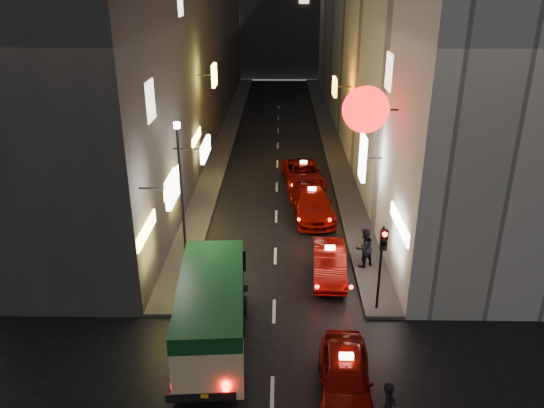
# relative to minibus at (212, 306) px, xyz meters

# --- Properties ---
(building_left) EXTENTS (7.67, 52.00, 18.00)m
(building_left) POSITION_rel_minibus_xyz_m (-5.89, 27.68, 7.33)
(building_left) COLOR #3B3836
(building_left) RESTS_ON ground
(building_right) EXTENTS (8.28, 52.00, 18.00)m
(building_right) POSITION_rel_minibus_xyz_m (10.10, 27.68, 7.33)
(building_right) COLOR beige
(building_right) RESTS_ON ground
(sidewalk_left) EXTENTS (1.50, 52.00, 0.15)m
(sidewalk_left) POSITION_rel_minibus_xyz_m (-2.14, 27.68, -1.59)
(sidewalk_left) COLOR #474542
(sidewalk_left) RESTS_ON ground
(sidewalk_right) EXTENTS (1.50, 52.00, 0.15)m
(sidewalk_right) POSITION_rel_minibus_xyz_m (6.36, 27.68, -1.59)
(sidewalk_right) COLOR #474542
(sidewalk_right) RESTS_ON ground
(minibus) EXTENTS (2.58, 6.28, 2.64)m
(minibus) POSITION_rel_minibus_xyz_m (0.00, 0.00, 0.00)
(minibus) COLOR beige
(minibus) RESTS_ON ground
(taxi_near) EXTENTS (2.41, 5.19, 1.78)m
(taxi_near) POSITION_rel_minibus_xyz_m (4.34, -2.29, -0.86)
(taxi_near) COLOR #7A0803
(taxi_near) RESTS_ON ground
(taxi_second) EXTENTS (2.18, 4.86, 1.69)m
(taxi_second) POSITION_rel_minibus_xyz_m (4.46, 4.90, -0.91)
(taxi_second) COLOR #7A0803
(taxi_second) RESTS_ON ground
(taxi_third) EXTENTS (2.77, 5.69, 1.92)m
(taxi_third) POSITION_rel_minibus_xyz_m (4.03, 11.34, -0.79)
(taxi_third) COLOR #7A0803
(taxi_third) RESTS_ON ground
(taxi_far) EXTENTS (2.62, 5.34, 1.81)m
(taxi_far) POSITION_rel_minibus_xyz_m (3.76, 16.14, -0.85)
(taxi_far) COLOR #7A0803
(taxi_far) RESTS_ON ground
(pedestrian_crossing) EXTENTS (0.55, 0.70, 1.88)m
(pedestrian_crossing) POSITION_rel_minibus_xyz_m (5.41, -3.66, -0.73)
(pedestrian_crossing) COLOR black
(pedestrian_crossing) RESTS_ON ground
(pedestrian_sidewalk) EXTENTS (0.91, 0.80, 2.05)m
(pedestrian_sidewalk) POSITION_rel_minibus_xyz_m (6.04, 5.55, -0.49)
(pedestrian_sidewalk) COLOR black
(pedestrian_sidewalk) RESTS_ON sidewalk_right
(traffic_light) EXTENTS (0.26, 0.43, 3.50)m
(traffic_light) POSITION_rel_minibus_xyz_m (6.11, 2.15, 1.02)
(traffic_light) COLOR black
(traffic_light) RESTS_ON sidewalk_right
(lamp_post) EXTENTS (0.28, 0.28, 6.22)m
(lamp_post) POSITION_rel_minibus_xyz_m (-2.09, 6.68, 2.05)
(lamp_post) COLOR black
(lamp_post) RESTS_ON sidewalk_left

